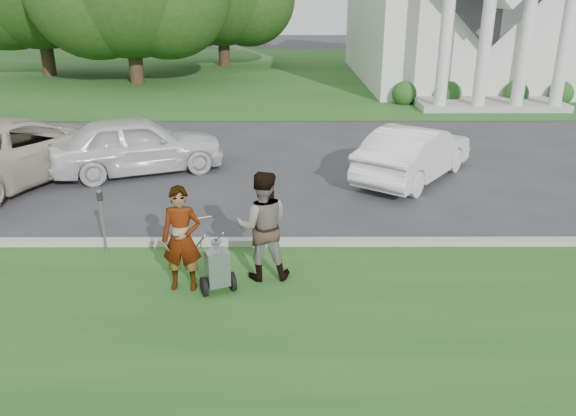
{
  "coord_description": "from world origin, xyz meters",
  "views": [
    {
      "loc": [
        0.23,
        -9.48,
        4.65
      ],
      "look_at": [
        0.26,
        0.0,
        1.01
      ],
      "focal_mm": 35.0,
      "sensor_mm": 36.0,
      "label": 1
    }
  ],
  "objects_px": {
    "car_b": "(137,145)",
    "striping_cart": "(217,269)",
    "person_left": "(182,240)",
    "car_a": "(17,148)",
    "car_d": "(414,153)",
    "person_right": "(262,226)",
    "parking_meter_near": "(102,216)"
  },
  "relations": [
    {
      "from": "striping_cart",
      "to": "car_d",
      "type": "relative_size",
      "value": 0.27
    },
    {
      "from": "striping_cart",
      "to": "person_right",
      "type": "height_order",
      "value": "person_right"
    },
    {
      "from": "person_right",
      "to": "car_d",
      "type": "bearing_deg",
      "value": -127.73
    },
    {
      "from": "striping_cart",
      "to": "car_d",
      "type": "xyz_separation_m",
      "value": [
        4.51,
        6.1,
        0.28
      ]
    },
    {
      "from": "striping_cart",
      "to": "person_right",
      "type": "relative_size",
      "value": 0.61
    },
    {
      "from": "person_left",
      "to": "car_d",
      "type": "relative_size",
      "value": 0.41
    },
    {
      "from": "car_b",
      "to": "striping_cart",
      "type": "bearing_deg",
      "value": -177.88
    },
    {
      "from": "striping_cart",
      "to": "car_b",
      "type": "distance_m",
      "value": 7.32
    },
    {
      "from": "car_d",
      "to": "parking_meter_near",
      "type": "bearing_deg",
      "value": 71.39
    },
    {
      "from": "person_left",
      "to": "car_b",
      "type": "xyz_separation_m",
      "value": [
        -2.36,
        6.56,
        -0.1
      ]
    },
    {
      "from": "striping_cart",
      "to": "car_b",
      "type": "relative_size",
      "value": 0.25
    },
    {
      "from": "person_left",
      "to": "person_right",
      "type": "relative_size",
      "value": 0.93
    },
    {
      "from": "person_right",
      "to": "car_b",
      "type": "relative_size",
      "value": 0.41
    },
    {
      "from": "person_left",
      "to": "car_d",
      "type": "xyz_separation_m",
      "value": [
        5.09,
        5.96,
        -0.18
      ]
    },
    {
      "from": "person_right",
      "to": "car_d",
      "type": "distance_m",
      "value": 6.73
    },
    {
      "from": "person_right",
      "to": "car_d",
      "type": "height_order",
      "value": "person_right"
    },
    {
      "from": "car_b",
      "to": "car_d",
      "type": "height_order",
      "value": "car_b"
    },
    {
      "from": "striping_cart",
      "to": "car_b",
      "type": "height_order",
      "value": "car_b"
    },
    {
      "from": "striping_cart",
      "to": "car_d",
      "type": "bearing_deg",
      "value": 31.49
    },
    {
      "from": "person_left",
      "to": "person_right",
      "type": "height_order",
      "value": "person_right"
    },
    {
      "from": "car_b",
      "to": "car_d",
      "type": "relative_size",
      "value": 1.07
    },
    {
      "from": "person_right",
      "to": "parking_meter_near",
      "type": "bearing_deg",
      "value": -18.68
    },
    {
      "from": "person_right",
      "to": "car_a",
      "type": "xyz_separation_m",
      "value": [
        -6.66,
        5.59,
        -0.13
      ]
    },
    {
      "from": "person_left",
      "to": "car_a",
      "type": "xyz_separation_m",
      "value": [
        -5.36,
        5.99,
        -0.06
      ]
    },
    {
      "from": "parking_meter_near",
      "to": "car_d",
      "type": "relative_size",
      "value": 0.3
    },
    {
      "from": "person_left",
      "to": "person_right",
      "type": "xyz_separation_m",
      "value": [
        1.3,
        0.4,
        0.07
      ]
    },
    {
      "from": "striping_cart",
      "to": "person_right",
      "type": "xyz_separation_m",
      "value": [
        0.73,
        0.54,
        0.52
      ]
    },
    {
      "from": "parking_meter_near",
      "to": "car_d",
      "type": "distance_m",
      "value": 8.26
    },
    {
      "from": "striping_cart",
      "to": "car_d",
      "type": "height_order",
      "value": "car_d"
    },
    {
      "from": "car_a",
      "to": "parking_meter_near",
      "type": "bearing_deg",
      "value": 151.46
    },
    {
      "from": "car_b",
      "to": "person_left",
      "type": "bearing_deg",
      "value": 178.24
    },
    {
      "from": "parking_meter_near",
      "to": "car_a",
      "type": "relative_size",
      "value": 0.22
    }
  ]
}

